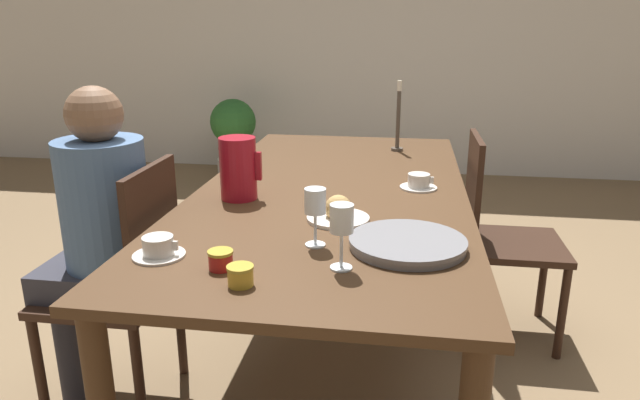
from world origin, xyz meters
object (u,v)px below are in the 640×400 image
red_pitcher (238,168)px  bread_plate (338,213)px  teacup_across (419,182)px  jam_jar_amber (240,274)px  serving_tray (407,243)px  person_seated (98,223)px  wine_glass_juice (342,223)px  jam_jar_red (221,259)px  potted_plant (234,132)px  wine_glass_water (315,204)px  candlestick_tall (398,123)px  chair_person_side (126,281)px  chair_opposite (498,233)px  teacup_near_person (159,248)px

red_pitcher → bread_plate: 0.44m
teacup_across → jam_jar_amber: teacup_across is taller
red_pitcher → serving_tray: red_pitcher is taller
person_seated → wine_glass_juice: size_ratio=6.68×
jam_jar_red → potted_plant: 3.75m
wine_glass_water → bread_plate: 0.25m
potted_plant → candlestick_tall: bearing=-53.9°
wine_glass_juice → candlestick_tall: bearing=85.7°
chair_person_side → candlestick_tall: 1.50m
chair_opposite → wine_glass_juice: size_ratio=5.19×
wine_glass_water → teacup_across: wine_glass_water is taller
teacup_across → jam_jar_red: teacup_across is taller
chair_person_side → potted_plant: (-0.56, 3.15, -0.06)m
wine_glass_juice → teacup_across: 0.83m
wine_glass_juice → person_seated: bearing=156.8°
jam_jar_red → bread_plate: bearing=59.0°
teacup_near_person → serving_tray: (0.68, 0.16, -0.01)m
red_pitcher → jam_jar_amber: (0.21, -0.70, -0.09)m
wine_glass_water → jam_jar_red: bearing=-137.6°
red_pitcher → candlestick_tall: size_ratio=0.65×
person_seated → jam_jar_amber: 0.86m
bread_plate → potted_plant: 3.43m
person_seated → teacup_near_person: 0.56m
chair_opposite → bread_plate: size_ratio=4.47×
potted_plant → bread_plate: bearing=-67.1°
chair_person_side → chair_opposite: (1.40, 0.71, 0.00)m
chair_person_side → serving_tray: (0.99, -0.20, 0.29)m
wine_glass_water → potted_plant: bearing=110.9°
red_pitcher → jam_jar_amber: red_pitcher is taller
wine_glass_water → wine_glass_juice: 0.18m
chair_person_side → jam_jar_red: 0.73m
potted_plant → teacup_near_person: bearing=-76.0°
teacup_across → bread_plate: (-0.26, -0.42, 0.00)m
wine_glass_water → wine_glass_juice: size_ratio=0.97×
chair_person_side → candlestick_tall: size_ratio=2.64×
chair_opposite → red_pitcher: (-1.02, -0.52, 0.39)m
person_seated → teacup_near_person: size_ratio=8.17×
jam_jar_amber → jam_jar_red: 0.12m
chair_person_side → wine_glass_water: 0.86m
red_pitcher → wine_glass_water: red_pitcher is taller
bread_plate → serving_tray: bearing=-42.9°
chair_person_side → candlestick_tall: (0.93, 1.10, 0.41)m
chair_opposite → potted_plant: 3.13m
candlestick_tall → potted_plant: size_ratio=0.48×
jam_jar_amber → wine_glass_juice: bearing=30.3°
wine_glass_juice → potted_plant: bearing=111.4°
bread_plate → candlestick_tall: 1.11m
teacup_across → jam_jar_red: 1.00m
person_seated → jam_jar_amber: person_seated is taller
red_pitcher → potted_plant: 3.14m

